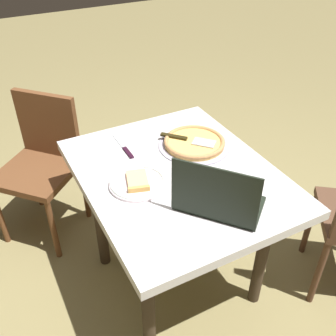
% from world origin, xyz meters
% --- Properties ---
extents(ground_plane, '(12.00, 12.00, 0.00)m').
position_xyz_m(ground_plane, '(0.00, 0.00, 0.00)').
color(ground_plane, olive).
extents(dining_table, '(1.03, 0.84, 0.75)m').
position_xyz_m(dining_table, '(0.00, 0.00, 0.65)').
color(dining_table, silver).
rests_on(dining_table, ground_plane).
extents(laptop, '(0.39, 0.38, 0.25)m').
position_xyz_m(laptop, '(-0.30, -0.01, 0.81)').
color(laptop, black).
rests_on(laptop, dining_table).
extents(pizza_plate, '(0.25, 0.25, 0.04)m').
position_xyz_m(pizza_plate, '(0.00, 0.20, 0.76)').
color(pizza_plate, white).
rests_on(pizza_plate, dining_table).
extents(pizza_tray, '(0.36, 0.36, 0.04)m').
position_xyz_m(pizza_tray, '(0.16, -0.18, 0.77)').
color(pizza_tray, '#9F98AB').
rests_on(pizza_tray, dining_table).
extents(table_knife, '(0.24, 0.02, 0.01)m').
position_xyz_m(table_knife, '(0.29, 0.14, 0.75)').
color(table_knife, silver).
rests_on(table_knife, dining_table).
extents(chair_near, '(0.58, 0.58, 0.87)m').
position_xyz_m(chair_near, '(0.79, 0.48, 0.50)').
color(chair_near, brown).
rests_on(chair_near, ground_plane).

